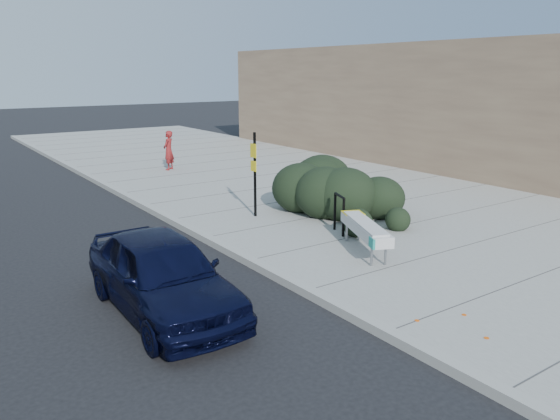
{
  "coord_description": "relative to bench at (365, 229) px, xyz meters",
  "views": [
    {
      "loc": [
        -5.82,
        -7.33,
        4.04
      ],
      "look_at": [
        1.01,
        2.44,
        1.0
      ],
      "focal_mm": 35.0,
      "sensor_mm": 36.0,
      "label": 1
    }
  ],
  "objects": [
    {
      "name": "bike_rack",
      "position": [
        0.51,
        1.45,
        0.05
      ],
      "size": [
        0.28,
        0.63,
        0.97
      ],
      "rotation": [
        0.0,
        0.0,
        -0.36
      ],
      "color": "black",
      "rests_on": "sidewalk_near"
    },
    {
      "name": "hedge",
      "position": [
        1.71,
        2.84,
        0.26
      ],
      "size": [
        2.87,
        4.56,
        1.59
      ],
      "primitive_type": "ellipsoid",
      "rotation": [
        0.0,
        0.0,
        0.19
      ],
      "color": "black",
      "rests_on": "sidewalk_near"
    },
    {
      "name": "sedan_navy",
      "position": [
        -4.76,
        -0.05,
        0.01
      ],
      "size": [
        1.71,
        4.12,
        1.4
      ],
      "primitive_type": "imported",
      "rotation": [
        0.0,
        0.0,
        -0.02
      ],
      "color": "black",
      "rests_on": "ground"
    },
    {
      "name": "sign_post",
      "position": [
        -0.33,
        4.0,
        0.79
      ],
      "size": [
        0.09,
        0.27,
        2.31
      ],
      "rotation": [
        0.0,
        0.0,
        0.03
      ],
      "color": "black",
      "rests_on": "sidewalk_near"
    },
    {
      "name": "pedestrian",
      "position": [
        0.75,
        12.18,
        0.25
      ],
      "size": [
        0.68,
        0.66,
        1.58
      ],
      "primitive_type": "imported",
      "rotation": [
        0.0,
        0.0,
        3.85
      ],
      "color": "maroon",
      "rests_on": "sidewalk_near"
    },
    {
      "name": "bench",
      "position": [
        0.0,
        0.0,
        0.0
      ],
      "size": [
        1.37,
        2.23,
        0.68
      ],
      "rotation": [
        0.0,
        0.0,
        -0.43
      ],
      "color": "gray",
      "rests_on": "sidewalk_near"
    },
    {
      "name": "curb_near",
      "position": [
        -2.29,
        4.0,
        -0.6
      ],
      "size": [
        0.22,
        50.0,
        0.17
      ],
      "primitive_type": "cube",
      "color": "#9E9E99",
      "rests_on": "ground"
    },
    {
      "name": "ground",
      "position": [
        -2.29,
        -1.0,
        -0.69
      ],
      "size": [
        120.0,
        120.0,
        0.0
      ],
      "primitive_type": "plane",
      "color": "black",
      "rests_on": "ground"
    },
    {
      "name": "sidewalk_near",
      "position": [
        3.31,
        4.0,
        -0.61
      ],
      "size": [
        11.2,
        50.0,
        0.15
      ],
      "primitive_type": "cube",
      "color": "gray",
      "rests_on": "ground"
    }
  ]
}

